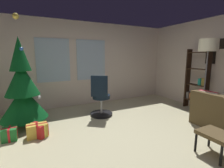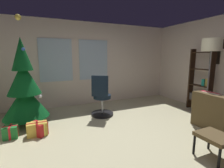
% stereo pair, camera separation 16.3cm
% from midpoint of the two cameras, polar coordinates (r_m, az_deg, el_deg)
% --- Properties ---
extents(ground_plane, '(5.57, 5.12, 0.10)m').
position_cam_midpoint_polar(ground_plane, '(3.16, 8.23, -19.67)').
color(ground_plane, '#BEB890').
extents(wall_back_with_windows, '(5.57, 0.12, 2.51)m').
position_cam_midpoint_polar(wall_back_with_windows, '(5.15, -7.38, 7.01)').
color(wall_back_with_windows, beige).
rests_on(wall_back_with_windows, ground_plane).
extents(footstool, '(0.40, 0.45, 0.37)m').
position_cam_midpoint_polar(footstool, '(2.97, 33.66, -15.50)').
color(footstool, brown).
rests_on(footstool, ground_plane).
extents(holiday_tree, '(0.95, 0.95, 2.33)m').
position_cam_midpoint_polar(holiday_tree, '(3.99, -27.20, -1.63)').
color(holiday_tree, '#4C331E').
rests_on(holiday_tree, ground_plane).
extents(gift_box_red, '(0.37, 0.37, 0.25)m').
position_cam_midpoint_polar(gift_box_red, '(3.51, -23.16, -14.21)').
color(gift_box_red, red).
rests_on(gift_box_red, ground_plane).
extents(gift_box_green, '(0.25, 0.23, 0.23)m').
position_cam_midpoint_polar(gift_box_green, '(3.62, -30.76, -14.19)').
color(gift_box_green, '#1E722D').
rests_on(gift_box_green, ground_plane).
extents(gift_box_gold, '(0.37, 0.20, 0.26)m').
position_cam_midpoint_polar(gift_box_gold, '(3.49, -23.41, -14.25)').
color(gift_box_gold, gold).
rests_on(gift_box_gold, ground_plane).
extents(office_chair, '(0.58, 0.59, 1.04)m').
position_cam_midpoint_polar(office_chair, '(4.10, -2.52, -5.63)').
color(office_chair, black).
rests_on(office_chair, ground_plane).
extents(bookshelf, '(0.18, 0.64, 1.69)m').
position_cam_midpoint_polar(bookshelf, '(5.10, 29.34, -0.13)').
color(bookshelf, black).
rests_on(bookshelf, ground_plane).
extents(floor_lamp, '(0.42, 0.42, 1.89)m').
position_cam_midpoint_polar(floor_lamp, '(4.43, 32.33, 10.19)').
color(floor_lamp, slate).
rests_on(floor_lamp, ground_plane).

